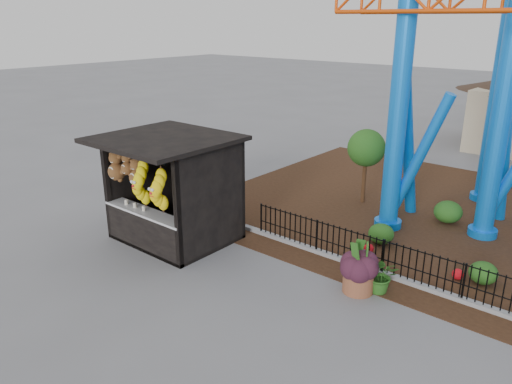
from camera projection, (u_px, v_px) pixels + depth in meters
The scene contains 9 objects.
ground at pixel (222, 285), 12.30m from camera, with size 120.00×120.00×0.00m, color slate.
mulch_bed at pixel (490, 228), 15.67m from camera, with size 18.00×12.00×0.02m, color #331E11.
curb at pixel (427, 288), 12.03m from camera, with size 18.00×0.18×0.12m, color gray.
prize_booth at pixel (167, 192), 14.26m from camera, with size 3.50×3.40×3.12m.
picket_fence at pixel (468, 284), 11.34m from camera, with size 12.20×0.06×1.00m, color black, non-canonical shape.
terracotta_planter at pixel (358, 281), 11.92m from camera, with size 0.74×0.74×0.57m, color brown.
planter_foliage at pixel (360, 258), 11.72m from camera, with size 0.70×0.70×0.64m, color #341422.
potted_plant at pixel (381, 275), 11.85m from camera, with size 0.82×0.71×0.91m, color #2C5318.
landscaping at pixel (486, 245), 13.76m from camera, with size 7.63×4.24×0.71m.
Camera 1 is at (7.62, -7.78, 6.22)m, focal length 35.00 mm.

